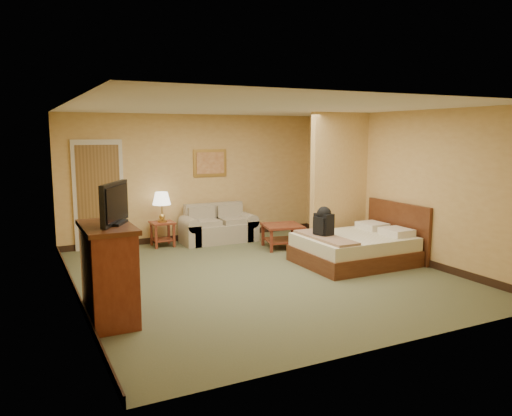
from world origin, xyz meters
TOP-DOWN VIEW (x-y plane):
  - floor at (0.00, 0.00)m, footprint 6.00×6.00m
  - ceiling at (0.00, 0.00)m, footprint 6.00×6.00m
  - back_wall at (0.00, 3.00)m, footprint 5.50×0.02m
  - left_wall at (-2.75, 0.00)m, footprint 0.02×6.00m
  - right_wall at (2.75, 0.00)m, footprint 0.02×6.00m
  - partition at (2.15, 0.93)m, footprint 1.20×0.15m
  - door at (-1.95, 2.96)m, footprint 0.94×0.16m
  - baseboard at (0.00, 2.99)m, footprint 5.50×0.02m
  - loveseat at (0.33, 2.57)m, footprint 1.53×0.71m
  - side_table at (-0.82, 2.65)m, footprint 0.45×0.45m
  - table_lamp at (-0.82, 2.65)m, footprint 0.36×0.36m
  - coffee_table at (1.23, 1.46)m, footprint 0.86×0.86m
  - wall_picture at (0.33, 2.97)m, footprint 0.73×0.04m
  - dresser at (-2.48, -0.93)m, footprint 0.57×1.09m
  - tv at (-2.38, -0.93)m, footprint 0.45×0.73m
  - bed at (1.83, -0.10)m, footprint 1.90×1.55m
  - backpack at (1.21, 0.02)m, footprint 0.26×0.33m

SIDE VIEW (x-z plane):
  - floor at x=0.00m, z-range 0.00..0.00m
  - baseboard at x=0.00m, z-range 0.00..0.12m
  - loveseat at x=0.33m, z-range -0.14..0.64m
  - bed at x=1.83m, z-range -0.23..0.77m
  - side_table at x=-0.82m, z-range 0.08..0.57m
  - coffee_table at x=1.23m, z-range 0.10..0.56m
  - dresser at x=-2.48m, z-range 0.01..1.16m
  - backpack at x=1.21m, z-range 0.50..1.02m
  - table_lamp at x=-0.82m, z-range 0.64..1.23m
  - door at x=-1.95m, z-range -0.02..2.08m
  - back_wall at x=0.00m, z-range 0.00..2.60m
  - left_wall at x=-2.75m, z-range 0.00..2.60m
  - right_wall at x=2.75m, z-range 0.00..2.60m
  - partition at x=2.15m, z-range 0.00..2.60m
  - tv at x=-2.38m, z-range 1.14..1.64m
  - wall_picture at x=0.33m, z-range 1.32..1.88m
  - ceiling at x=0.00m, z-range 2.60..2.60m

